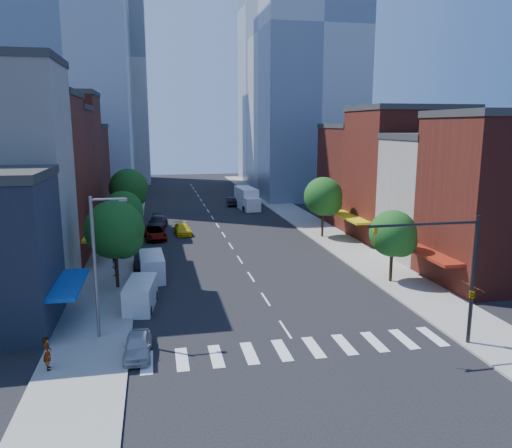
# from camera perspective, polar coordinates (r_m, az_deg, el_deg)

# --- Properties ---
(ground) EXTENTS (220.00, 220.00, 0.00)m
(ground) POSITION_cam_1_polar(r_m,az_deg,el_deg) (33.99, 3.37, -11.94)
(ground) COLOR black
(ground) RESTS_ON ground
(sidewalk_left) EXTENTS (5.00, 120.00, 0.15)m
(sidewalk_left) POSITION_cam_1_polar(r_m,az_deg,el_deg) (71.56, -14.81, 0.13)
(sidewalk_left) COLOR gray
(sidewalk_left) RESTS_ON ground
(sidewalk_right) EXTENTS (5.00, 120.00, 0.15)m
(sidewalk_right) POSITION_cam_1_polar(r_m,az_deg,el_deg) (74.35, 4.79, 0.87)
(sidewalk_right) COLOR gray
(sidewalk_right) RESTS_ON ground
(crosswalk) EXTENTS (19.00, 3.00, 0.01)m
(crosswalk) POSITION_cam_1_polar(r_m,az_deg,el_deg) (31.36, 4.82, -14.03)
(crosswalk) COLOR silver
(crosswalk) RESTS_ON ground
(bldg_left_2) EXTENTS (12.00, 9.00, 16.00)m
(bldg_left_2) POSITION_cam_1_polar(r_m,az_deg,el_deg) (52.56, -25.69, 4.25)
(bldg_left_2) COLOR maroon
(bldg_left_2) RESTS_ON ground
(bldg_left_3) EXTENTS (12.00, 8.00, 15.00)m
(bldg_left_3) POSITION_cam_1_polar(r_m,az_deg,el_deg) (60.84, -23.75, 4.73)
(bldg_left_3) COLOR #551B15
(bldg_left_3) RESTS_ON ground
(bldg_left_4) EXTENTS (12.00, 9.00, 17.00)m
(bldg_left_4) POSITION_cam_1_polar(r_m,az_deg,el_deg) (69.06, -22.37, 6.33)
(bldg_left_4) COLOR maroon
(bldg_left_4) RESTS_ON ground
(bldg_left_5) EXTENTS (12.00, 10.00, 13.00)m
(bldg_left_5) POSITION_cam_1_polar(r_m,az_deg,el_deg) (78.54, -21.00, 5.45)
(bldg_left_5) COLOR #551B15
(bldg_left_5) RESTS_ON ground
(bldg_right_0) EXTENTS (12.00, 9.00, 14.00)m
(bldg_right_0) POSITION_cam_1_polar(r_m,az_deg,el_deg) (47.29, 26.70, 2.28)
(bldg_right_0) COLOR #551B15
(bldg_right_0) RESTS_ON ground
(bldg_right_1) EXTENTS (12.00, 8.00, 12.00)m
(bldg_right_1) POSITION_cam_1_polar(r_m,az_deg,el_deg) (54.27, 21.12, 2.66)
(bldg_right_1) COLOR silver
(bldg_right_1) RESTS_ON ground
(bldg_right_2) EXTENTS (12.00, 10.00, 15.00)m
(bldg_right_2) POSITION_cam_1_polar(r_m,az_deg,el_deg) (61.81, 16.74, 5.29)
(bldg_right_2) COLOR maroon
(bldg_right_2) RESTS_ON ground
(bldg_right_3) EXTENTS (12.00, 10.00, 13.00)m
(bldg_right_3) POSITION_cam_1_polar(r_m,az_deg,el_deg) (70.83, 12.89, 5.36)
(bldg_right_3) COLOR #551B15
(bldg_right_3) RESTS_ON ground
(tower_nw) EXTENTS (20.00, 22.00, 70.00)m
(tower_nw) POSITION_cam_1_polar(r_m,az_deg,el_deg) (103.43, -20.60, 22.61)
(tower_nw) COLOR #8C99A8
(tower_nw) RESTS_ON ground
(tower_ne) EXTENTS (18.00, 20.00, 60.00)m
(tower_ne) POSITION_cam_1_polar(r_m,az_deg,el_deg) (97.81, 5.75, 20.94)
(tower_ne) COLOR #9EA5AD
(tower_ne) RESTS_ON ground
(tower_far_e) EXTENTS (22.00, 22.00, 80.00)m
(tower_far_e) POSITION_cam_1_polar(r_m,az_deg,el_deg) (122.52, 4.33, 23.73)
(tower_far_e) COLOR #8C99A8
(tower_far_e) RESTS_ON ground
(tower_far_w) EXTENTS (18.00, 18.00, 56.00)m
(tower_far_w) POSITION_cam_1_polar(r_m,az_deg,el_deg) (126.42, -16.71, 17.40)
(tower_far_w) COLOR #9EA5AD
(tower_far_w) RESTS_ON ground
(traffic_signal) EXTENTS (7.24, 2.24, 8.00)m
(traffic_signal) POSITION_cam_1_polar(r_m,az_deg,el_deg) (32.74, 22.77, -6.01)
(traffic_signal) COLOR black
(traffic_signal) RESTS_ON sidewalk_right
(streetlight) EXTENTS (2.25, 0.25, 9.00)m
(streetlight) POSITION_cam_1_polar(r_m,az_deg,el_deg) (32.41, -17.66, -3.76)
(streetlight) COLOR slate
(streetlight) RESTS_ON sidewalk_left
(tree_left_near) EXTENTS (4.80, 4.80, 7.30)m
(tree_left_near) POSITION_cam_1_polar(r_m,az_deg,el_deg) (42.09, -15.64, -0.85)
(tree_left_near) COLOR black
(tree_left_near) RESTS_ON sidewalk_left
(tree_left_mid) EXTENTS (4.20, 4.20, 6.65)m
(tree_left_mid) POSITION_cam_1_polar(r_m,az_deg,el_deg) (52.94, -14.83, 1.23)
(tree_left_mid) COLOR black
(tree_left_mid) RESTS_ON sidewalk_left
(tree_left_far) EXTENTS (5.00, 5.00, 7.75)m
(tree_left_far) POSITION_cam_1_polar(r_m,az_deg,el_deg) (66.68, -14.22, 3.83)
(tree_left_far) COLOR black
(tree_left_far) RESTS_ON sidewalk_left
(tree_right_near) EXTENTS (4.00, 4.00, 6.20)m
(tree_right_near) POSITION_cam_1_polar(r_m,az_deg,el_deg) (43.91, 15.58, -1.26)
(tree_right_near) COLOR black
(tree_right_near) RESTS_ON sidewalk_right
(tree_right_far) EXTENTS (4.60, 4.60, 7.20)m
(tree_right_far) POSITION_cam_1_polar(r_m,az_deg,el_deg) (60.10, 7.84, 2.97)
(tree_right_far) COLOR black
(tree_right_far) RESTS_ON sidewalk_right
(parked_car_front) EXTENTS (1.69, 3.91, 1.31)m
(parked_car_front) POSITION_cam_1_polar(r_m,az_deg,el_deg) (30.94, -13.36, -13.34)
(parked_car_front) COLOR #ADAEB2
(parked_car_front) RESTS_ON ground
(parked_car_second) EXTENTS (1.75, 4.72, 1.54)m
(parked_car_second) POSITION_cam_1_polar(r_m,az_deg,el_deg) (48.82, -12.75, -4.02)
(parked_car_second) COLOR black
(parked_car_second) RESTS_ON ground
(parked_car_third) EXTENTS (2.87, 5.35, 1.43)m
(parked_car_third) POSITION_cam_1_polar(r_m,az_deg,el_deg) (60.65, -11.43, -1.06)
(parked_car_third) COLOR #999999
(parked_car_third) RESTS_ON ground
(parked_car_rear) EXTENTS (2.98, 5.89, 1.64)m
(parked_car_rear) POSITION_cam_1_polar(r_m,az_deg,el_deg) (66.73, -11.23, 0.15)
(parked_car_rear) COLOR black
(parked_car_rear) RESTS_ON ground
(cargo_van_near) EXTENTS (2.53, 5.05, 2.06)m
(cargo_van_near) POSITION_cam_1_polar(r_m,az_deg,el_deg) (38.20, -13.08, -7.93)
(cargo_van_near) COLOR silver
(cargo_van_near) RESTS_ON ground
(cargo_van_far) EXTENTS (2.31, 5.19, 2.17)m
(cargo_van_far) POSITION_cam_1_polar(r_m,az_deg,el_deg) (45.18, -11.80, -4.81)
(cargo_van_far) COLOR silver
(cargo_van_far) RESTS_ON ground
(taxi) EXTENTS (2.26, 4.68, 1.31)m
(taxi) POSITION_cam_1_polar(r_m,az_deg,el_deg) (62.77, -8.39, -0.59)
(taxi) COLOR yellow
(taxi) RESTS_ON ground
(traffic_car_oncoming) EXTENTS (1.74, 4.31, 1.39)m
(traffic_car_oncoming) POSITION_cam_1_polar(r_m,az_deg,el_deg) (84.72, -2.82, 2.59)
(traffic_car_oncoming) COLOR black
(traffic_car_oncoming) RESTS_ON ground
(traffic_car_far) EXTENTS (2.05, 4.46, 1.48)m
(traffic_car_far) POSITION_cam_1_polar(r_m,az_deg,el_deg) (85.53, -0.37, 2.72)
(traffic_car_far) COLOR #999999
(traffic_car_far) RESTS_ON ground
(box_truck) EXTENTS (3.01, 8.52, 3.38)m
(box_truck) POSITION_cam_1_polar(r_m,az_deg,el_deg) (81.19, -1.03, 2.87)
(box_truck) COLOR white
(box_truck) RESTS_ON ground
(pedestrian_near) EXTENTS (0.61, 0.79, 1.91)m
(pedestrian_near) POSITION_cam_1_polar(r_m,az_deg,el_deg) (30.44, -22.74, -13.44)
(pedestrian_near) COLOR #999999
(pedestrian_near) RESTS_ON sidewalk_left
(pedestrian_far) EXTENTS (0.81, 0.92, 1.58)m
(pedestrian_far) POSITION_cam_1_polar(r_m,az_deg,el_deg) (46.44, -15.88, -4.74)
(pedestrian_far) COLOR #999999
(pedestrian_far) RESTS_ON sidewalk_left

